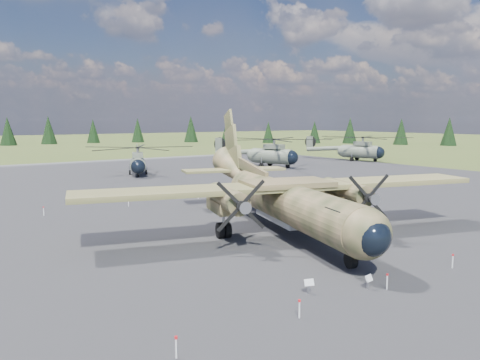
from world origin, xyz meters
TOP-DOWN VIEW (x-y plane):
  - ground at (0.00, 0.00)m, footprint 500.00×500.00m
  - apron at (0.00, 10.00)m, footprint 120.00×120.00m
  - transport_plane at (5.71, -0.69)m, footprint 30.73×27.44m
  - helicopter_near at (11.26, 40.18)m, footprint 22.90×22.90m
  - helicopter_mid at (35.88, 37.75)m, footprint 26.30×26.46m
  - helicopter_far at (58.95, 37.03)m, footprint 25.40×25.69m
  - info_placard_left at (-1.67, -11.63)m, footprint 0.53×0.36m
  - info_placard_right at (1.27, -12.92)m, footprint 0.51×0.27m
  - barrier_fence at (-0.46, -0.08)m, footprint 33.12×29.62m
  - treeline at (3.24, 0.12)m, footprint 310.69×302.76m

SIDE VIEW (x-z plane):
  - ground at x=0.00m, z-range 0.00..0.00m
  - apron at x=0.00m, z-range -0.02..0.02m
  - info_placard_right at x=1.27m, z-range 0.13..0.88m
  - barrier_fence at x=-0.46m, z-range 0.08..0.93m
  - info_placard_left at x=-1.67m, z-range 0.13..0.90m
  - transport_plane at x=5.71m, z-range -2.18..8.07m
  - helicopter_near at x=11.26m, z-range 0.93..5.39m
  - helicopter_far at x=58.95m, z-range 1.06..6.14m
  - helicopter_mid at x=35.88m, z-range 1.09..6.32m
  - treeline at x=3.24m, z-range -0.83..10.14m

